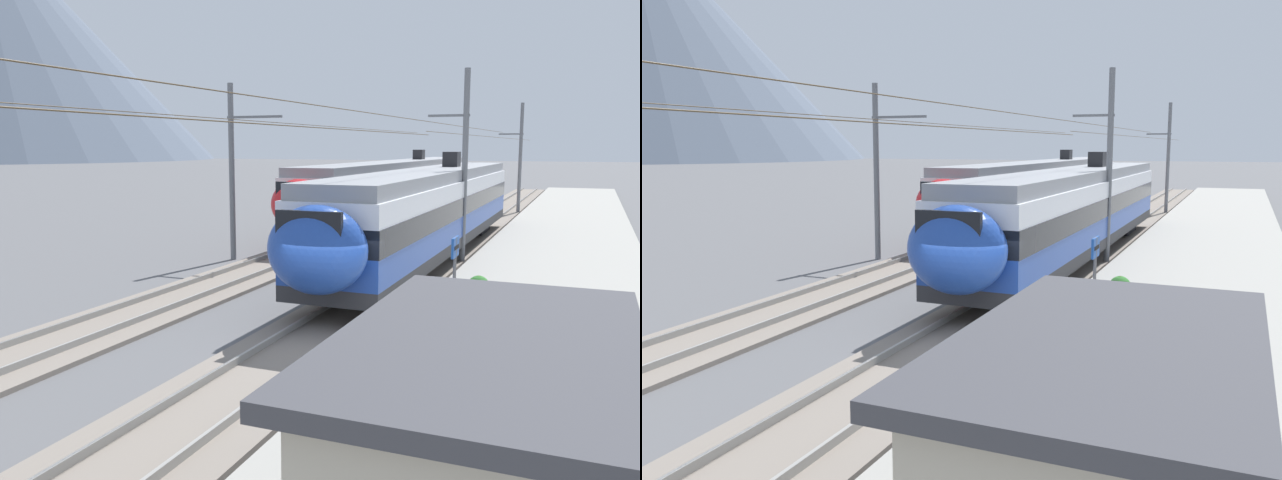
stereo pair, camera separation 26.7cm
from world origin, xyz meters
TOP-DOWN VIEW (x-y plane):
  - ground_plane at (0.00, 0.00)m, footprint 400.00×400.00m
  - platform_slab at (0.00, -4.45)m, footprint 120.00×6.52m
  - track_near at (0.00, 0.67)m, footprint 120.00×3.00m
  - track_far at (0.00, 6.27)m, footprint 120.00×3.00m
  - train_near_platform at (12.55, 0.67)m, footprint 25.70×2.89m
  - train_far_track at (27.37, 6.27)m, footprint 32.95×2.93m
  - catenary_mast_mid at (12.49, -0.64)m, footprint 45.00×1.70m
  - catenary_mast_east at (34.05, -0.63)m, footprint 45.00×1.70m
  - catenary_mast_far_side at (9.70, 8.31)m, footprint 45.00×2.52m
  - platform_sign at (1.81, -2.49)m, footprint 0.70×0.08m
  - passenger_walking at (-7.65, -3.94)m, footprint 0.53×0.22m
  - handbag_near_sign at (1.44, -2.25)m, footprint 0.32×0.18m
  - potted_plant_platform_edge at (3.96, -2.76)m, footprint 0.61×0.61m
  - platform_shelter at (-8.27, -4.77)m, footprint 4.57×2.59m

SIDE VIEW (x-z plane):
  - ground_plane at x=0.00m, z-range 0.00..0.00m
  - track_near at x=0.00m, z-range -0.07..0.21m
  - track_far at x=0.00m, z-range -0.07..0.21m
  - platform_slab at x=0.00m, z-range 0.00..0.38m
  - handbag_near_sign at x=1.44m, z-range 0.32..0.74m
  - potted_plant_platform_edge at x=3.96m, z-range 0.42..1.29m
  - passenger_walking at x=-7.65m, z-range 0.47..2.16m
  - platform_shelter at x=-8.27m, z-range 0.40..3.19m
  - platform_sign at x=1.81m, z-range 0.89..3.11m
  - train_near_platform at x=12.55m, z-range 0.09..4.36m
  - train_far_track at x=27.37m, z-range 0.10..4.37m
  - catenary_mast_far_side at x=9.70m, z-range 0.23..7.64m
  - catenary_mast_east at x=34.05m, z-range 0.14..7.96m
  - catenary_mast_mid at x=12.49m, z-range 0.17..8.06m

